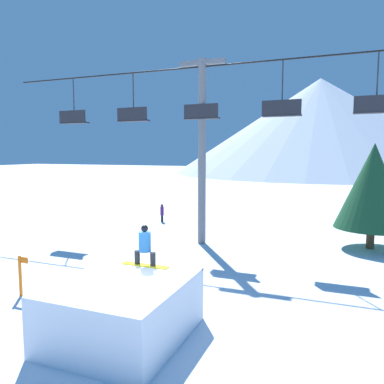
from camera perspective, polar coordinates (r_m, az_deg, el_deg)
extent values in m
plane|color=white|center=(10.69, -8.08, -20.40)|extent=(220.00, 220.00, 0.00)
cone|color=silver|center=(90.96, 18.82, 9.48)|extent=(65.45, 65.45, 21.24)
cube|color=white|center=(10.19, -10.43, -17.17)|extent=(3.08, 3.57, 1.50)
cube|color=silver|center=(11.35, -5.78, -10.77)|extent=(3.08, 0.10, 0.06)
cube|color=yellow|center=(11.05, -7.16, -11.02)|extent=(1.46, 0.26, 0.03)
cylinder|color=black|center=(11.11, -8.35, -9.81)|extent=(0.16, 0.16, 0.39)
cylinder|color=black|center=(10.87, -5.98, -10.13)|extent=(0.16, 0.16, 0.39)
cylinder|color=#1E5693|center=(10.87, -7.21, -7.53)|extent=(0.35, 0.35, 0.57)
sphere|color=black|center=(10.78, -7.24, -5.53)|extent=(0.20, 0.20, 0.20)
cylinder|color=slate|center=(19.23, 1.52, 5.93)|extent=(0.41, 0.41, 9.40)
cube|color=slate|center=(19.74, 1.56, 19.11)|extent=(2.40, 0.24, 0.24)
cylinder|color=black|center=(19.69, 1.56, 18.55)|extent=(23.35, 0.08, 0.08)
cylinder|color=#28282D|center=(23.38, -17.57, 13.12)|extent=(0.06, 0.06, 2.55)
cube|color=#232328|center=(23.25, -17.47, 10.01)|extent=(1.80, 0.44, 0.08)
cube|color=#232328|center=(23.14, -17.78, 10.89)|extent=(1.80, 0.08, 0.70)
cylinder|color=#28282D|center=(21.14, -8.93, 14.11)|extent=(0.06, 0.06, 2.55)
cube|color=#232328|center=(21.00, -8.87, 10.67)|extent=(1.80, 0.44, 0.08)
cube|color=#232328|center=(20.87, -9.15, 11.66)|extent=(1.80, 0.08, 0.70)
cylinder|color=#28282D|center=(19.46, 1.55, 14.88)|extent=(0.06, 0.06, 2.55)
cube|color=#232328|center=(19.30, 1.54, 11.15)|extent=(1.80, 0.44, 0.08)
cube|color=#232328|center=(19.17, 1.35, 12.23)|extent=(1.80, 0.08, 0.70)
cylinder|color=#28282D|center=(18.49, 13.61, 15.18)|extent=(0.06, 0.06, 2.55)
cube|color=#232328|center=(18.33, 13.51, 11.25)|extent=(1.80, 0.44, 0.08)
cube|color=#232328|center=(18.19, 13.45, 12.40)|extent=(1.80, 0.08, 0.70)
cylinder|color=#28282D|center=(18.35, 26.41, 14.80)|extent=(0.06, 0.06, 2.55)
cube|color=#232328|center=(18.19, 26.21, 10.84)|extent=(1.80, 0.44, 0.08)
cube|color=#232328|center=(18.04, 26.31, 12.00)|extent=(1.80, 0.08, 0.70)
cylinder|color=#4C3823|center=(20.64, 25.52, -6.37)|extent=(0.38, 0.38, 1.02)
cone|color=#194728|center=(20.27, 25.86, 0.84)|extent=(3.54, 3.54, 4.18)
cylinder|color=orange|center=(13.88, -24.71, -11.55)|extent=(0.10, 0.10, 1.36)
cube|color=orange|center=(13.60, -24.28, -9.44)|extent=(0.36, 0.02, 0.20)
cylinder|color=black|center=(25.77, -4.58, -4.05)|extent=(0.17, 0.17, 0.45)
cylinder|color=#471956|center=(25.68, -4.59, -2.90)|extent=(0.24, 0.24, 0.60)
sphere|color=#232328|center=(25.63, -4.60, -2.03)|extent=(0.18, 0.18, 0.18)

